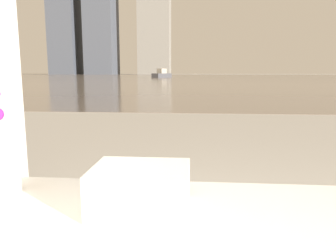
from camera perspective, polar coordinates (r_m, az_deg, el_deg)
towel_stack at (r=0.90m, az=-4.75°, el=-10.79°), size 0.26×0.21×0.12m
harbor_water at (r=62.05m, az=4.85°, el=8.54°), size 180.00×110.00×0.01m
harbor_boat_3 at (r=52.34m, az=-1.10°, el=8.97°), size 2.94×3.92×1.41m
skyline_tower_0 at (r=129.66m, az=-17.70°, el=20.22°), size 9.19×11.59×52.35m
skyline_tower_1 at (r=125.32m, az=-11.67°, el=20.62°), size 9.98×12.24×51.36m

